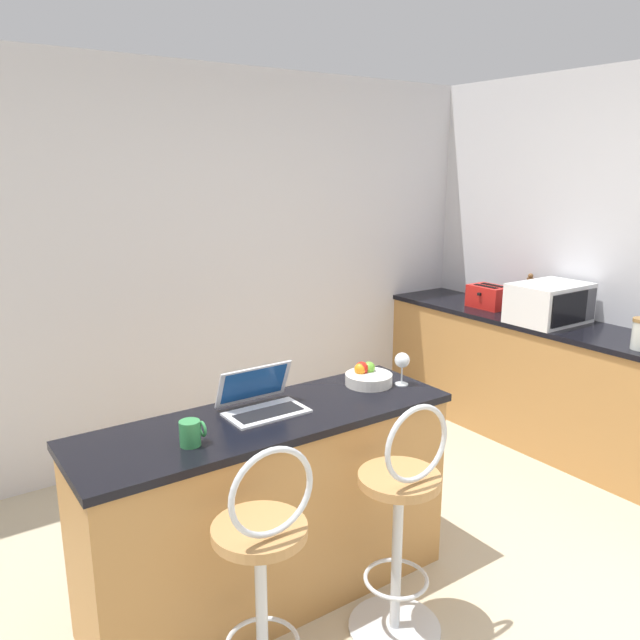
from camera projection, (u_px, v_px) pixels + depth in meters
wall_back at (206, 265)px, 4.24m from camera, size 12.00×0.06×2.60m
breakfast_bar at (270, 508)px, 2.81m from camera, size 1.70×0.54×0.90m
counter_right at (561, 388)px, 4.35m from camera, size 0.59×2.94×0.90m
bar_stool_near at (263, 584)px, 2.21m from camera, size 0.40×0.40×1.07m
bar_stool_far at (401, 526)px, 2.57m from camera, size 0.40×0.40×1.07m
laptop at (261, 400)px, 2.75m from camera, size 0.35×0.26×0.20m
microwave at (550, 303)px, 4.30m from camera, size 0.53×0.38×0.27m
toaster at (489, 297)px, 4.75m from camera, size 0.22×0.29×0.17m
mug_green at (191, 433)px, 2.41m from camera, size 0.10×0.08×0.10m
pepper_mill at (529, 292)px, 4.73m from camera, size 0.05×0.05×0.27m
fruit_bowl at (368, 377)px, 3.09m from camera, size 0.23×0.23×0.11m
wine_glass_tall at (402, 362)px, 3.06m from camera, size 0.08×0.08×0.17m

